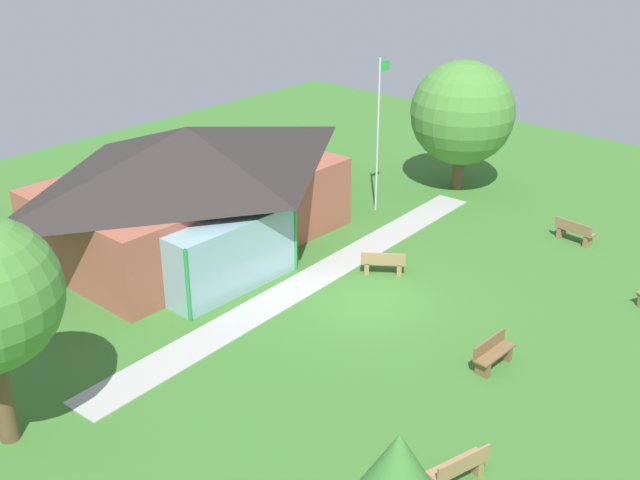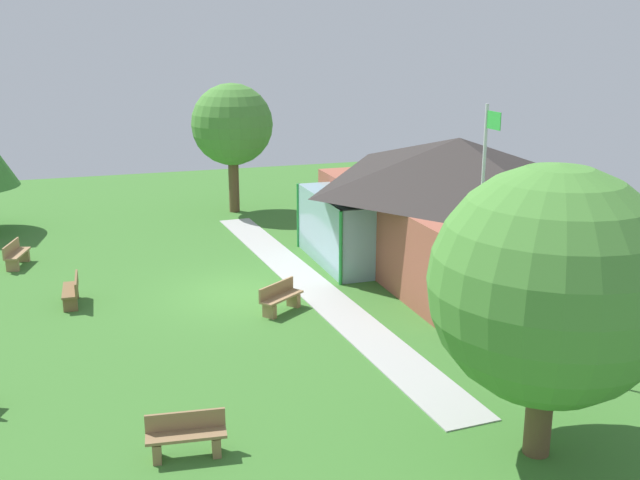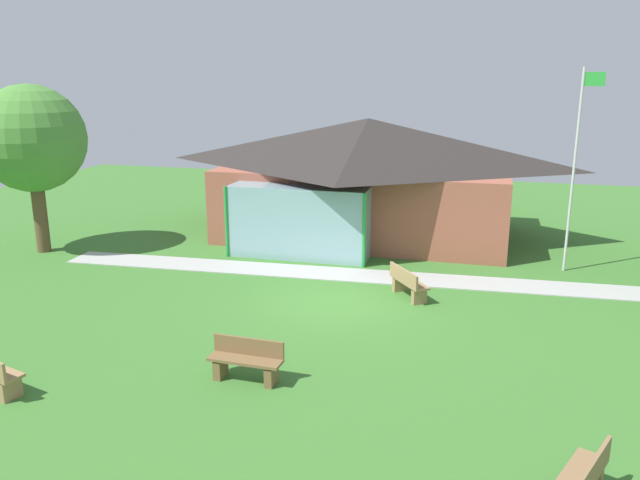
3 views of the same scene
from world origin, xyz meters
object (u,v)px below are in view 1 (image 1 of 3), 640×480
at_px(bench_front_center, 493,354).
at_px(bench_front_left, 459,469).
at_px(bench_lawn_far_right, 574,232).
at_px(tree_east_hedge, 462,113).
at_px(bench_rear_near_path, 383,263).
at_px(pavilion, 192,185).
at_px(flagpole, 378,129).

height_order(bench_front_center, bench_front_left, same).
relative_size(bench_lawn_far_right, tree_east_hedge, 0.28).
relative_size(bench_rear_near_path, tree_east_hedge, 0.26).
relative_size(pavilion, bench_front_center, 7.52).
bearing_deg(pavilion, flagpole, -22.96).
relative_size(flagpole, bench_front_left, 3.95).
distance_m(flagpole, bench_front_center, 12.05).
height_order(bench_lawn_far_right, tree_east_hedge, tree_east_hedge).
distance_m(flagpole, bench_rear_near_path, 6.53).
distance_m(flagpole, bench_lawn_far_right, 8.35).
distance_m(bench_front_left, tree_east_hedge, 18.98).
xyz_separation_m(bench_front_center, tree_east_hedge, (11.25, 8.30, 2.95)).
distance_m(pavilion, tree_east_hedge, 12.10).
xyz_separation_m(bench_front_center, bench_rear_near_path, (2.48, 5.66, 0.00)).
bearing_deg(tree_east_hedge, bench_rear_near_path, -163.25).
bearing_deg(bench_lawn_far_right, pavilion, -131.69).
height_order(bench_rear_near_path, bench_front_left, same).
bearing_deg(pavilion, bench_front_left, -107.47).
bearing_deg(bench_lawn_far_right, bench_front_center, -71.70).
distance_m(bench_rear_near_path, tree_east_hedge, 9.63).
bearing_deg(flagpole, bench_front_center, -126.32).
bearing_deg(pavilion, bench_rear_near_path, -69.09).
distance_m(bench_lawn_far_right, bench_front_left, 14.34).
distance_m(bench_front_center, tree_east_hedge, 14.29).
distance_m(flagpole, bench_front_left, 16.30).
relative_size(pavilion, bench_front_left, 7.28).
relative_size(flagpole, tree_east_hedge, 1.11).
xyz_separation_m(bench_lawn_far_right, tree_east_hedge, (1.97, 6.32, 2.95)).
bearing_deg(bench_front_left, bench_lawn_far_right, 30.51).
relative_size(flagpole, bench_rear_near_path, 4.20).
distance_m(bench_rear_near_path, bench_front_left, 10.24).
bearing_deg(pavilion, bench_lawn_far_right, -47.97).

